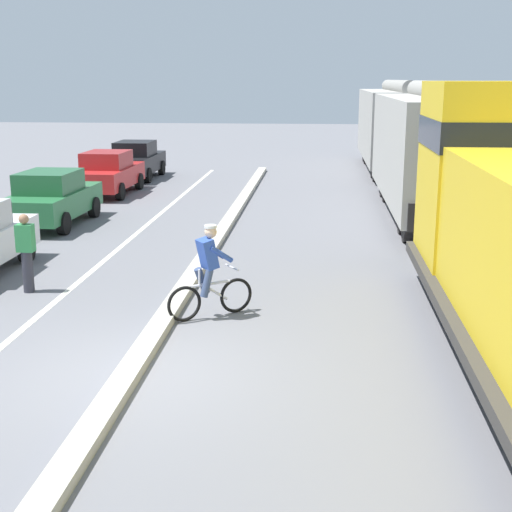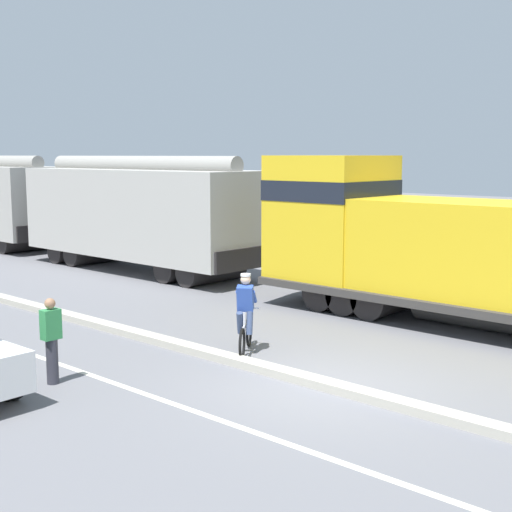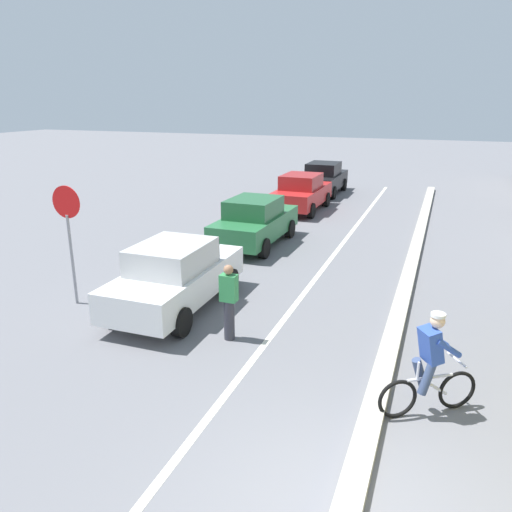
{
  "view_description": "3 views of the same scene",
  "coord_description": "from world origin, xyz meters",
  "px_view_note": "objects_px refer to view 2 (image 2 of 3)",
  "views": [
    {
      "loc": [
        2.71,
        -9.61,
        4.25
      ],
      "look_at": [
        1.53,
        3.57,
        0.94
      ],
      "focal_mm": 50.0,
      "sensor_mm": 36.0,
      "label": 1
    },
    {
      "loc": [
        -10.12,
        -7.47,
        4.22
      ],
      "look_at": [
        3.2,
        4.56,
        1.66
      ],
      "focal_mm": 50.0,
      "sensor_mm": 36.0,
      "label": 2
    },
    {
      "loc": [
        0.68,
        -4.65,
        4.77
      ],
      "look_at": [
        -3.75,
        6.97,
        0.83
      ],
      "focal_mm": 35.0,
      "sensor_mm": 36.0,
      "label": 3
    }
  ],
  "objects_px": {
    "locomotive": "(446,252)",
    "pedestrian_by_cars": "(51,339)",
    "cyclist": "(245,316)",
    "hopper_car_lead": "(139,214)"
  },
  "relations": [
    {
      "from": "locomotive",
      "to": "pedestrian_by_cars",
      "type": "height_order",
      "value": "locomotive"
    },
    {
      "from": "cyclist",
      "to": "pedestrian_by_cars",
      "type": "xyz_separation_m",
      "value": [
        -3.93,
        1.24,
        0.03
      ]
    },
    {
      "from": "locomotive",
      "to": "pedestrian_by_cars",
      "type": "distance_m",
      "value": 9.88
    },
    {
      "from": "locomotive",
      "to": "pedestrian_by_cars",
      "type": "xyz_separation_m",
      "value": [
        -9.35,
        3.07,
        -0.95
      ]
    },
    {
      "from": "locomotive",
      "to": "hopper_car_lead",
      "type": "height_order",
      "value": "locomotive"
    },
    {
      "from": "locomotive",
      "to": "cyclist",
      "type": "xyz_separation_m",
      "value": [
        -5.41,
        1.84,
        -0.98
      ]
    },
    {
      "from": "locomotive",
      "to": "pedestrian_by_cars",
      "type": "relative_size",
      "value": 7.17
    },
    {
      "from": "hopper_car_lead",
      "to": "cyclist",
      "type": "height_order",
      "value": "hopper_car_lead"
    },
    {
      "from": "hopper_car_lead",
      "to": "cyclist",
      "type": "relative_size",
      "value": 6.18
    },
    {
      "from": "hopper_car_lead",
      "to": "locomotive",
      "type": "bearing_deg",
      "value": -90.0
    }
  ]
}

